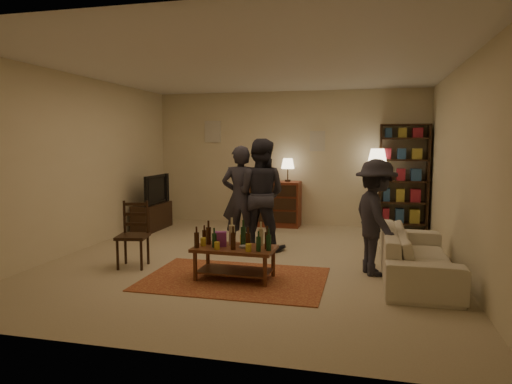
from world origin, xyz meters
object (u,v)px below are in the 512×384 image
(person_left, at_px, (241,198))
(person_by_sofa, at_px, (376,217))
(bookshelf, at_px, (403,177))
(person_right, at_px, (260,194))
(coffee_table, at_px, (234,249))
(dresser, at_px, (276,202))
(dining_chair, at_px, (134,232))
(floor_lamp, at_px, (377,162))
(tv_stand, at_px, (152,209))
(sofa, at_px, (417,255))

(person_left, height_order, person_by_sofa, person_left)
(bookshelf, height_order, person_right, bookshelf)
(coffee_table, height_order, dresser, dresser)
(dining_chair, bearing_deg, person_left, 37.21)
(coffee_table, height_order, dining_chair, dining_chair)
(person_right, bearing_deg, person_left, 19.65)
(dresser, distance_m, person_by_sofa, 3.59)
(coffee_table, height_order, bookshelf, bookshelf)
(coffee_table, xyz_separation_m, floor_lamp, (1.74, 3.60, 0.94))
(bookshelf, relative_size, person_left, 1.24)
(tv_stand, height_order, sofa, tv_stand)
(bookshelf, bearing_deg, person_right, -137.31)
(dresser, height_order, bookshelf, bookshelf)
(person_right, bearing_deg, bookshelf, -133.61)
(sofa, bearing_deg, coffee_table, 104.28)
(tv_stand, height_order, bookshelf, bookshelf)
(coffee_table, height_order, tv_stand, tv_stand)
(dining_chair, distance_m, person_by_sofa, 3.20)
(tv_stand, relative_size, person_left, 0.65)
(dresser, relative_size, bookshelf, 0.67)
(dining_chair, bearing_deg, sofa, -6.52)
(dining_chair, height_order, person_right, person_right)
(person_right, relative_size, person_by_sofa, 1.18)
(person_by_sofa, bearing_deg, dresser, 11.96)
(coffee_table, relative_size, person_left, 0.62)
(coffee_table, xyz_separation_m, bookshelf, (2.22, 3.73, 0.66))
(tv_stand, relative_size, dresser, 0.78)
(dining_chair, distance_m, sofa, 3.69)
(dining_chair, relative_size, person_right, 0.52)
(dresser, xyz_separation_m, person_by_sofa, (1.89, -3.04, 0.26))
(bookshelf, distance_m, person_right, 3.11)
(dining_chair, xyz_separation_m, person_by_sofa, (3.17, 0.37, 0.26))
(person_right, bearing_deg, floor_lamp, -128.59)
(coffee_table, height_order, floor_lamp, floor_lamp)
(sofa, bearing_deg, person_right, 64.37)
(floor_lamp, height_order, person_left, person_left)
(tv_stand, height_order, person_by_sofa, person_by_sofa)
(person_left, height_order, person_right, person_right)
(dresser, height_order, person_left, person_left)
(coffee_table, distance_m, dresser, 3.67)
(coffee_table, bearing_deg, person_right, 92.21)
(person_by_sofa, bearing_deg, sofa, -118.83)
(person_right, bearing_deg, sofa, 158.07)
(bookshelf, distance_m, sofa, 3.26)
(bookshelf, height_order, floor_lamp, bookshelf)
(dresser, relative_size, sofa, 0.65)
(dining_chair, height_order, dresser, dresser)
(tv_stand, distance_m, person_left, 2.48)
(coffee_table, xyz_separation_m, tv_stand, (-2.47, 2.75, 0.01))
(dining_chair, xyz_separation_m, bookshelf, (3.72, 3.47, 0.56))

